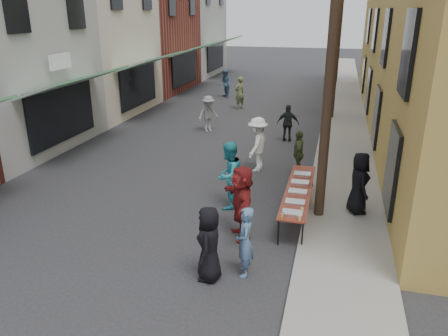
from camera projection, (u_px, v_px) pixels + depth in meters
The scene contains 27 objects.
ground at pixel (129, 251), 10.48m from camera, with size 120.00×120.00×0.00m, color #28282B.
sidewalk at pixel (344, 119), 22.91m from camera, with size 2.20×60.00×0.10m, color gray.
storefront_row at pixel (81, 34), 25.02m from camera, with size 8.00×37.00×9.00m.
utility_pole_near at pixel (332, 51), 10.64m from camera, with size 0.26×0.26×9.00m, color #2D2116.
utility_pole_mid at pixel (338, 30), 21.55m from camera, with size 0.26×0.26×9.00m, color #2D2116.
utility_pole_far at pixel (340, 23), 32.46m from camera, with size 0.26×0.26×9.00m, color #2D2116.
serving_table at pixel (299, 191), 12.16m from camera, with size 0.70×4.00×0.75m.
catering_tray_sausage at pixel (292, 213), 10.63m from camera, with size 0.50×0.33×0.08m, color maroon.
catering_tray_foil_b at pixel (295, 203), 11.22m from camera, with size 0.50×0.33×0.08m, color #B2B2B7.
catering_tray_buns at pixel (298, 192), 11.86m from camera, with size 0.50×0.33×0.08m, color tan.
catering_tray_foil_d at pixel (300, 183), 12.49m from camera, with size 0.50×0.33×0.08m, color #B2B2B7.
catering_tray_buns_end at pixel (302, 174), 13.13m from camera, with size 0.50×0.33×0.08m, color tan.
condiment_jar_a at pixel (282, 218), 10.41m from camera, with size 0.07×0.07×0.08m, color #A57F26.
condiment_jar_b at pixel (282, 216), 10.50m from camera, with size 0.07×0.07×0.08m, color #A57F26.
condiment_jar_c at pixel (283, 214), 10.59m from camera, with size 0.07×0.07×0.08m, color #A57F26.
cup_stack at pixel (300, 218), 10.35m from camera, with size 0.08×0.08×0.12m, color tan.
guest_front_a at pixel (209, 244), 9.16m from camera, with size 0.81×0.53×1.67m, color black.
guest_front_b at pixel (245, 242), 9.32m from camera, with size 0.58×0.38×1.58m, color #4E6F97.
guest_front_c at pixel (229, 175), 12.49m from camera, with size 0.96×0.75×1.98m, color teal.
guest_front_d at pixel (257, 144), 15.40m from camera, with size 1.26×0.72×1.94m, color white.
guest_front_e at pixel (298, 153), 14.95m from camera, with size 0.96×0.40×1.63m, color #4D5632.
guest_queue_back at pixel (242, 202), 10.83m from camera, with size 1.77×0.56×1.91m, color maroon.
server at pixel (359, 183), 11.99m from camera, with size 0.85×0.55×1.75m, color black.
passerby_left at pixel (208, 114), 20.41m from camera, with size 1.10×0.63×1.70m, color gray.
passerby_mid at pixel (288, 123), 18.90m from camera, with size 0.95×0.39×1.61m, color black.
passerby_right at pixel (240, 93), 25.08m from camera, with size 0.67×0.44×1.85m, color #616B3E.
passerby_far at pixel (225, 84), 28.34m from camera, with size 0.87×0.68×1.80m, color #436183.
Camera 1 is at (4.51, -8.28, 5.48)m, focal length 35.00 mm.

